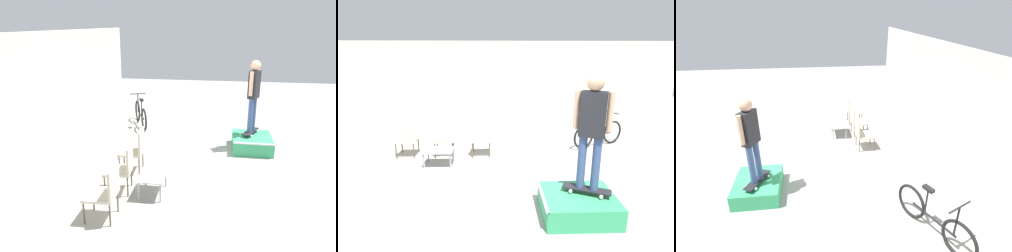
# 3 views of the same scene
# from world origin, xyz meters

# --- Properties ---
(ground_plane) EXTENTS (24.00, 24.00, 0.00)m
(ground_plane) POSITION_xyz_m (0.00, 0.00, 0.00)
(ground_plane) COLOR gray
(house_wall_back) EXTENTS (12.00, 0.06, 3.00)m
(house_wall_back) POSITION_xyz_m (0.00, 4.21, 1.50)
(house_wall_back) COLOR beige
(house_wall_back) RESTS_ON ground_plane
(skate_ramp_box) EXTENTS (1.20, 0.99, 0.38)m
(skate_ramp_box) POSITION_xyz_m (1.37, -0.71, 0.18)
(skate_ramp_box) COLOR #339E60
(skate_ramp_box) RESTS_ON ground_plane
(skateboard_on_ramp) EXTENTS (0.78, 0.50, 0.07)m
(skateboard_on_ramp) POSITION_xyz_m (1.51, -0.68, 0.44)
(skateboard_on_ramp) COLOR black
(skateboard_on_ramp) RESTS_ON skate_ramp_box
(person_skater) EXTENTS (0.53, 0.34, 1.84)m
(person_skater) POSITION_xyz_m (1.51, -0.68, 1.55)
(person_skater) COLOR #384C7A
(person_skater) RESTS_ON skateboard_on_ramp
(coffee_table) EXTENTS (0.71, 0.51, 0.39)m
(coffee_table) POSITION_xyz_m (-1.34, 1.37, 0.34)
(coffee_table) COLOR #9E9EA3
(coffee_table) RESTS_ON ground_plane
(patio_chair_left) EXTENTS (0.53, 0.53, 0.96)m
(patio_chair_left) POSITION_xyz_m (-2.30, 1.96, 0.53)
(patio_chair_left) COLOR brown
(patio_chair_left) RESTS_ON ground_plane
(patio_chair_center) EXTENTS (0.57, 0.57, 0.96)m
(patio_chair_center) POSITION_xyz_m (-1.33, 1.96, 0.53)
(patio_chair_center) COLOR brown
(patio_chair_center) RESTS_ON ground_plane
(patio_chair_right) EXTENTS (0.54, 0.54, 0.96)m
(patio_chair_right) POSITION_xyz_m (-0.37, 1.96, 0.53)
(patio_chair_right) COLOR brown
(patio_chair_right) RESTS_ON ground_plane
(bicycle) EXTENTS (1.66, 0.82, 0.97)m
(bicycle) POSITION_xyz_m (2.97, 2.65, 0.37)
(bicycle) COLOR black
(bicycle) RESTS_ON ground_plane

